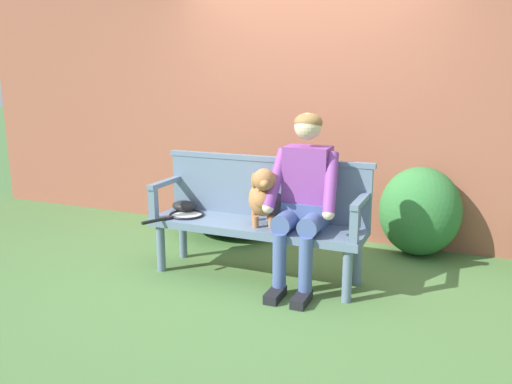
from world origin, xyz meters
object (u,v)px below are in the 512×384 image
(tennis_racket, at_px, (184,215))
(baseball_glove, at_px, (184,206))
(dog_on_bench, at_px, (263,196))
(person_seated, at_px, (304,194))
(garden_bench, at_px, (256,230))

(tennis_racket, xyz_separation_m, baseball_glove, (-0.08, 0.14, 0.04))
(dog_on_bench, height_order, baseball_glove, dog_on_bench)
(person_seated, relative_size, tennis_racket, 2.31)
(tennis_racket, bearing_deg, person_seated, 2.44)
(dog_on_bench, xyz_separation_m, tennis_racket, (-0.70, -0.02, -0.22))
(garden_bench, height_order, dog_on_bench, dog_on_bench)
(person_seated, bearing_deg, garden_bench, 178.65)
(person_seated, bearing_deg, dog_on_bench, -175.45)
(garden_bench, relative_size, dog_on_bench, 3.68)
(garden_bench, xyz_separation_m, tennis_racket, (-0.63, -0.05, 0.07))
(garden_bench, distance_m, tennis_racket, 0.63)
(dog_on_bench, bearing_deg, baseball_glove, 170.99)
(garden_bench, relative_size, tennis_racket, 3.00)
(baseball_glove, bearing_deg, garden_bench, 1.61)
(person_seated, xyz_separation_m, baseball_glove, (-1.10, 0.10, -0.23))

